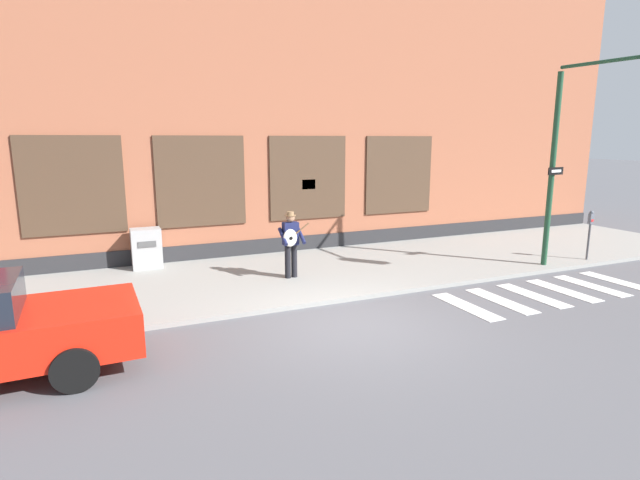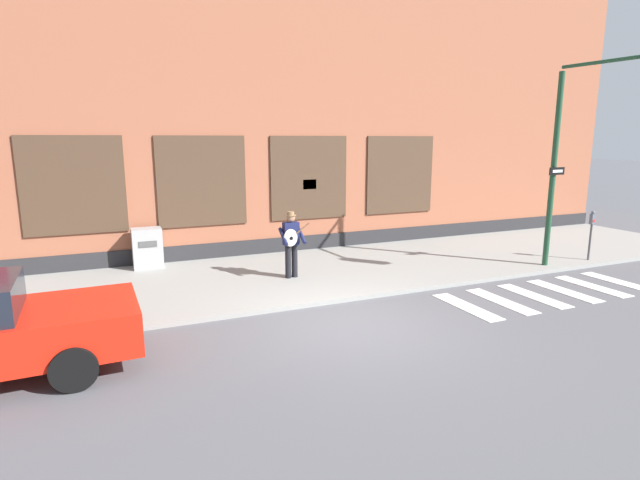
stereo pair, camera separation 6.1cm
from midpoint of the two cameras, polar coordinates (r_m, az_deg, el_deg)
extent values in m
plane|color=#56565B|center=(9.79, 4.02, -9.75)|extent=(160.00, 160.00, 0.00)
cube|color=gray|center=(13.10, -3.66, -4.01)|extent=(28.00, 4.97, 0.10)
cube|color=#99563D|center=(16.95, -9.18, 14.69)|extent=(28.00, 4.00, 9.07)
cube|color=#28282B|center=(15.32, -6.80, -0.93)|extent=(28.00, 0.04, 0.55)
cube|color=#473323|center=(14.41, -26.22, 5.61)|extent=(2.51, 0.06, 2.55)
cube|color=black|center=(14.40, -26.23, 5.61)|extent=(2.39, 0.03, 2.43)
cube|color=#473323|center=(14.63, -13.20, 6.55)|extent=(2.51, 0.06, 2.55)
cube|color=black|center=(14.62, -13.20, 6.55)|extent=(2.39, 0.03, 2.43)
cube|color=#473323|center=(15.55, -1.12, 7.12)|extent=(2.51, 0.06, 2.55)
cube|color=black|center=(15.54, -1.10, 7.12)|extent=(2.39, 0.03, 2.43)
cube|color=#473323|center=(17.07, 9.24, 7.36)|extent=(2.51, 0.06, 2.55)
cube|color=black|center=(17.06, 9.26, 7.36)|extent=(2.39, 0.03, 2.43)
cube|color=yellow|center=(15.55, -1.09, 6.38)|extent=(0.44, 0.02, 0.30)
cube|color=silver|center=(11.26, 16.54, -7.31)|extent=(0.42, 1.90, 0.01)
cube|color=silver|center=(11.88, 20.11, -6.56)|extent=(0.42, 1.90, 0.01)
cube|color=silver|center=(12.54, 23.31, -5.87)|extent=(0.42, 1.90, 0.01)
cube|color=silver|center=(13.23, 26.17, -5.23)|extent=(0.42, 1.90, 0.01)
cube|color=silver|center=(13.96, 28.74, -4.65)|extent=(0.42, 1.90, 0.01)
cube|color=silver|center=(14.71, 31.05, -4.12)|extent=(0.42, 1.90, 0.01)
cube|color=silver|center=(9.35, -20.51, -6.72)|extent=(0.07, 0.24, 0.12)
cube|color=silver|center=(8.27, -19.84, -9.04)|extent=(0.07, 0.24, 0.12)
cylinder|color=black|center=(9.75, -25.98, -8.94)|extent=(0.67, 0.26, 0.66)
cylinder|color=black|center=(8.12, -26.11, -13.02)|extent=(0.67, 0.26, 0.66)
cylinder|color=black|center=(12.62, -2.79, -2.38)|extent=(0.15, 0.15, 0.84)
cylinder|color=black|center=(12.54, -3.52, -2.48)|extent=(0.15, 0.15, 0.84)
cube|color=#191E47|center=(12.44, -3.21, 0.74)|extent=(0.38, 0.22, 0.57)
sphere|color=#9E7051|center=(12.37, -3.23, 2.55)|extent=(0.22, 0.22, 0.22)
cylinder|color=olive|center=(12.36, -3.23, 2.82)|extent=(0.28, 0.28, 0.02)
cylinder|color=olive|center=(12.36, -3.23, 3.05)|extent=(0.18, 0.18, 0.09)
cylinder|color=#191E47|center=(12.44, -2.01, 0.57)|extent=(0.10, 0.51, 0.39)
cylinder|color=#191E47|center=(12.27, -4.08, 0.39)|extent=(0.10, 0.51, 0.39)
ellipsoid|color=silver|center=(12.26, -3.25, 0.24)|extent=(0.36, 0.12, 0.44)
cylinder|color=black|center=(12.21, -3.15, 0.19)|extent=(0.09, 0.01, 0.09)
cylinder|color=brown|center=(12.30, -2.10, 1.14)|extent=(0.47, 0.04, 0.34)
cylinder|color=#1E472D|center=(14.90, 25.20, 7.08)|extent=(0.15, 0.15, 5.16)
cylinder|color=#1E472D|center=(14.17, 31.45, 17.23)|extent=(0.43, 3.06, 0.09)
cube|color=black|center=(14.84, 25.56, 7.12)|extent=(0.60, 0.10, 0.20)
cube|color=white|center=(14.83, 25.62, 7.11)|extent=(0.40, 0.06, 0.07)
cylinder|color=#47474C|center=(16.36, 28.56, -0.21)|extent=(0.06, 0.06, 1.05)
cube|color=#565B66|center=(16.25, 28.78, 2.12)|extent=(0.13, 0.10, 0.30)
sphere|color=#565B66|center=(16.23, 28.84, 2.75)|extent=(0.11, 0.11, 0.11)
cube|color=red|center=(16.23, 28.92, 1.94)|extent=(0.09, 0.01, 0.07)
cube|color=#9E9E9E|center=(14.26, -19.01, -0.89)|extent=(0.77, 0.53, 1.09)
cube|color=#4C4C4C|center=(13.95, -18.96, -0.45)|extent=(0.46, 0.02, 0.16)
camera|label=1|loc=(0.03, -89.84, 0.03)|focal=28.00mm
camera|label=2|loc=(0.03, 90.16, -0.03)|focal=28.00mm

